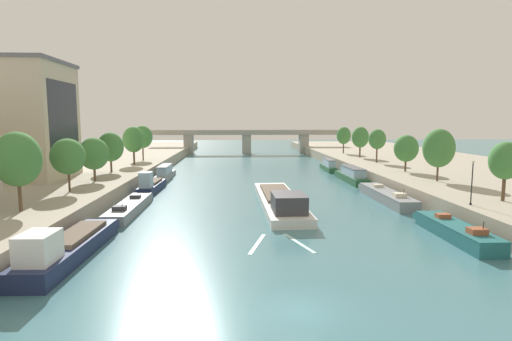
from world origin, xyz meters
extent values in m
plane|color=#42757F|center=(0.00, 0.00, 0.00)|extent=(400.00, 400.00, 0.00)
cube|color=#A89E89|center=(-36.33, 55.00, 1.14)|extent=(36.00, 170.00, 2.29)
cube|color=#A89E89|center=(36.33, 55.00, 1.14)|extent=(36.00, 170.00, 2.29)
cube|color=silver|center=(1.87, 29.10, 0.46)|extent=(4.96, 24.08, 0.92)
cube|color=silver|center=(1.64, 41.45, 0.55)|extent=(4.31, 1.28, 0.82)
cube|color=silver|center=(1.87, 29.10, 0.95)|extent=(5.05, 24.08, 0.06)
cube|color=#38383D|center=(2.03, 20.94, 1.93)|extent=(3.47, 4.86, 1.90)
cube|color=black|center=(1.98, 23.35, 2.21)|extent=(2.71, 0.08, 0.53)
cube|color=brown|center=(1.83, 31.50, 1.16)|extent=(3.75, 12.54, 0.36)
cylinder|color=#232328|center=(2.69, 21.92, 1.53)|extent=(0.07, 0.07, 1.10)
cube|color=silver|center=(1.86, 12.84, 0.01)|extent=(2.11, 5.84, 0.03)
cube|color=silver|center=(-1.74, 12.77, 0.01)|extent=(1.89, 5.89, 0.03)
cube|color=#1E284C|center=(-16.42, 9.96, 0.63)|extent=(3.20, 14.24, 1.27)
cube|color=#1E284C|center=(-16.23, 17.39, 0.76)|extent=(2.73, 1.33, 1.00)
cube|color=#1E284C|center=(-16.42, 9.96, 1.30)|extent=(3.25, 14.24, 0.06)
cube|color=white|center=(-16.54, 5.14, 2.31)|extent=(2.20, 2.89, 1.97)
cube|color=black|center=(-16.50, 6.57, 2.61)|extent=(1.70, 0.07, 0.55)
cube|color=brown|center=(-16.38, 11.38, 1.51)|extent=(2.40, 7.42, 0.36)
cylinder|color=#232328|center=(-16.10, 5.70, 1.88)|extent=(0.07, 0.07, 1.10)
cube|color=gray|center=(-15.87, 25.64, 0.53)|extent=(2.47, 13.78, 1.07)
cube|color=gray|center=(-15.85, 32.87, 0.64)|extent=(2.31, 1.24, 0.90)
cube|color=gray|center=(-15.87, 25.64, 1.10)|extent=(2.52, 13.78, 0.06)
cube|color=#38383D|center=(-15.86, 28.67, 1.33)|extent=(1.22, 0.90, 0.40)
cube|color=#38383D|center=(-15.88, 21.78, 1.37)|extent=(1.34, 1.10, 0.48)
cylinder|color=#232328|center=(-15.52, 21.51, 1.68)|extent=(0.07, 0.07, 1.10)
cube|color=#1E284C|center=(-16.14, 40.14, 0.55)|extent=(2.40, 10.56, 1.11)
cube|color=#1E284C|center=(-16.01, 45.75, 0.66)|extent=(2.08, 1.28, 0.92)
cube|color=#1E284C|center=(-16.14, 40.14, 1.14)|extent=(2.45, 10.56, 0.06)
cube|color=#9EBCD6|center=(-16.22, 36.57, 2.26)|extent=(1.67, 2.14, 2.18)
cube|color=black|center=(-16.20, 37.63, 2.58)|extent=(1.30, 0.06, 0.61)
cube|color=brown|center=(-16.11, 41.19, 1.35)|extent=(1.81, 5.50, 0.36)
cylinder|color=#232328|center=(-15.89, 36.98, 1.72)|extent=(0.07, 0.07, 1.10)
cube|color=gray|center=(-16.43, 54.03, 0.46)|extent=(2.08, 11.35, 0.92)
cube|color=gray|center=(-16.42, 60.05, 0.55)|extent=(1.97, 1.20, 0.82)
cube|color=gray|center=(-16.43, 54.03, 0.95)|extent=(2.12, 11.35, 0.06)
cube|color=#9EBCD6|center=(-16.43, 53.46, 1.69)|extent=(1.70, 7.26, 1.43)
cube|color=#4C4C51|center=(-16.43, 53.46, 2.44)|extent=(1.83, 7.48, 0.08)
cylinder|color=#232328|center=(-16.12, 50.63, 1.53)|extent=(0.07, 0.07, 1.10)
cube|color=#23666B|center=(16.17, 13.38, 0.65)|extent=(2.47, 11.21, 1.29)
cube|color=#23666B|center=(16.18, 19.33, 0.78)|extent=(2.34, 1.27, 1.02)
cube|color=#23666B|center=(16.17, 13.38, 1.32)|extent=(2.52, 11.21, 0.06)
cube|color=#9E5133|center=(16.17, 15.84, 1.55)|extent=(1.23, 0.90, 0.40)
cube|color=#9E5133|center=(16.17, 10.24, 1.59)|extent=(1.36, 1.10, 0.48)
cylinder|color=#232328|center=(16.54, 10.02, 1.90)|extent=(0.07, 0.07, 1.10)
cube|color=gray|center=(16.27, 30.84, 0.64)|extent=(2.64, 14.95, 1.29)
cube|color=gray|center=(16.22, 38.66, 0.77)|extent=(2.43, 1.28, 1.01)
cube|color=gray|center=(16.27, 30.84, 1.32)|extent=(2.69, 14.95, 0.06)
cube|color=beige|center=(16.25, 34.13, 1.55)|extent=(1.28, 0.91, 0.40)
cube|color=beige|center=(16.30, 26.66, 1.59)|extent=(1.41, 1.11, 0.48)
cylinder|color=#232328|center=(16.68, 26.36, 1.90)|extent=(0.07, 0.07, 1.10)
cube|color=#235633|center=(16.55, 48.43, 0.55)|extent=(2.55, 13.06, 1.09)
cube|color=#235633|center=(16.48, 55.30, 0.65)|extent=(2.32, 1.25, 0.91)
cube|color=#235633|center=(16.55, 48.43, 1.12)|extent=(2.60, 13.06, 0.06)
cube|color=#9EBCD6|center=(16.56, 47.78, 1.86)|extent=(2.07, 8.36, 1.41)
cube|color=#4C4C51|center=(16.56, 47.78, 2.60)|extent=(2.22, 8.61, 0.08)
cylinder|color=#232328|center=(16.95, 44.52, 1.70)|extent=(0.07, 0.07, 1.10)
cube|color=#235633|center=(16.12, 64.38, 0.45)|extent=(2.02, 10.20, 0.90)
cube|color=#235633|center=(16.27, 69.80, 0.54)|extent=(1.69, 1.24, 0.81)
cube|color=#235633|center=(16.12, 64.38, 0.93)|extent=(2.06, 10.20, 0.06)
cube|color=#9EBCD6|center=(16.10, 63.87, 1.67)|extent=(1.61, 6.54, 1.42)
cube|color=#4C4C51|center=(16.10, 63.87, 2.42)|extent=(1.72, 6.73, 0.08)
cylinder|color=#232328|center=(16.30, 61.33, 1.51)|extent=(0.07, 0.07, 1.10)
cylinder|color=brown|center=(-23.35, 16.54, 4.01)|extent=(0.31, 0.31, 3.44)
ellipsoid|color=#427F3D|center=(-23.35, 16.54, 7.10)|extent=(4.13, 4.13, 5.00)
cylinder|color=brown|center=(-22.96, 26.86, 3.79)|extent=(0.24, 0.24, 3.00)
ellipsoid|color=#427F3D|center=(-22.96, 26.86, 6.44)|extent=(3.89, 3.89, 4.17)
cylinder|color=brown|center=(-22.85, 35.30, 3.58)|extent=(0.32, 0.32, 2.59)
ellipsoid|color=#427F3D|center=(-22.85, 35.30, 6.08)|extent=(3.98, 3.98, 4.38)
cylinder|color=brown|center=(-23.58, 45.39, 3.67)|extent=(0.32, 0.32, 2.77)
ellipsoid|color=#427F3D|center=(-23.58, 45.39, 6.34)|extent=(4.12, 4.12, 4.68)
cylinder|color=brown|center=(-22.60, 56.48, 3.99)|extent=(0.36, 0.36, 3.40)
ellipsoid|color=#427F3D|center=(-22.60, 56.48, 7.01)|extent=(3.91, 3.91, 4.81)
cylinder|color=brown|center=(-22.92, 65.60, 4.07)|extent=(0.29, 0.29, 3.56)
ellipsoid|color=#427F3D|center=(-22.92, 65.60, 7.14)|extent=(4.10, 4.10, 4.70)
cylinder|color=brown|center=(24.08, 18.99, 3.86)|extent=(0.35, 0.35, 3.14)
ellipsoid|color=#427F3D|center=(24.08, 18.99, 6.50)|extent=(3.21, 3.21, 3.89)
cylinder|color=brown|center=(24.07, 33.02, 3.84)|extent=(0.27, 0.27, 3.09)
ellipsoid|color=#427F3D|center=(24.07, 33.02, 6.83)|extent=(4.20, 4.20, 5.25)
cylinder|color=brown|center=(24.04, 43.66, 3.58)|extent=(0.31, 0.31, 2.59)
ellipsoid|color=#427F3D|center=(24.04, 43.66, 6.07)|extent=(3.87, 3.87, 4.35)
cylinder|color=brown|center=(24.20, 57.91, 4.06)|extent=(0.30, 0.30, 3.54)
ellipsoid|color=#427F3D|center=(24.20, 57.91, 6.90)|extent=(3.35, 3.35, 3.92)
cylinder|color=brown|center=(24.32, 69.36, 3.91)|extent=(0.36, 0.36, 3.25)
ellipsoid|color=#427F3D|center=(24.32, 69.36, 6.82)|extent=(3.77, 3.77, 4.66)
cylinder|color=brown|center=(23.63, 80.93, 3.94)|extent=(0.30, 0.30, 3.30)
ellipsoid|color=#427F3D|center=(23.63, 80.93, 6.78)|extent=(3.51, 3.51, 4.32)
cylinder|color=black|center=(19.61, 17.20, 4.36)|extent=(0.11, 0.11, 4.14)
sphere|color=#EAE5C6|center=(19.61, 17.20, 6.57)|extent=(0.28, 0.28, 0.28)
cylinder|color=black|center=(19.61, 17.20, 2.39)|extent=(0.22, 0.22, 0.20)
cube|color=beige|center=(-35.72, 38.74, 10.37)|extent=(15.57, 12.41, 16.17)
cube|color=slate|center=(-35.72, 38.74, 18.71)|extent=(16.04, 12.78, 0.50)
cube|color=#232833|center=(-27.92, 38.74, 11.18)|extent=(0.04, 9.93, 9.70)
cube|color=#9E998E|center=(0.00, 109.91, 6.30)|extent=(60.67, 4.40, 0.60)
cube|color=#9E998E|center=(0.00, 107.91, 7.05)|extent=(60.67, 0.30, 0.90)
cube|color=#9E998E|center=(0.00, 111.91, 7.05)|extent=(60.67, 0.30, 0.90)
cube|color=#9E998E|center=(-18.33, 109.91, 3.00)|extent=(2.80, 3.60, 6.00)
cube|color=#9E998E|center=(0.00, 109.91, 3.00)|extent=(2.80, 3.60, 6.00)
cube|color=#9E998E|center=(18.33, 109.91, 3.00)|extent=(2.80, 3.60, 6.00)
camera|label=1|loc=(-3.59, -21.79, 10.62)|focal=29.01mm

